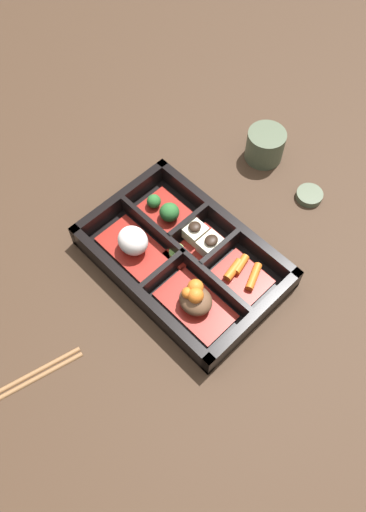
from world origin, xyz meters
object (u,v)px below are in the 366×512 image
(bowl_rice, at_px, (133,243))
(chopsticks, at_px, (6,390))
(tea_cup, at_px, (265,145))
(sauce_dish, at_px, (309,195))

(bowl_rice, distance_m, chopsticks, 0.28)
(chopsticks, bearing_deg, tea_cup, -87.02)
(tea_cup, height_order, sauce_dish, tea_cup)
(bowl_rice, height_order, sauce_dish, bowl_rice)
(tea_cup, distance_m, sauce_dish, 0.12)
(tea_cup, relative_size, chopsticks, 0.30)
(chopsticks, bearing_deg, bowl_rice, -81.47)
(tea_cup, xyz_separation_m, chopsticks, (-0.03, 0.58, -0.03))
(chopsticks, relative_size, sauce_dish, 4.93)
(bowl_rice, height_order, chopsticks, bowl_rice)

